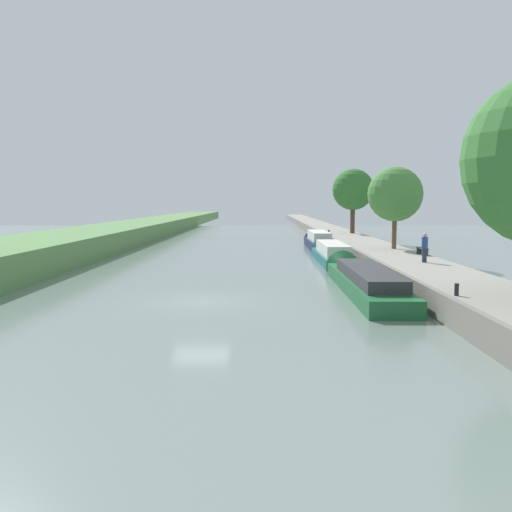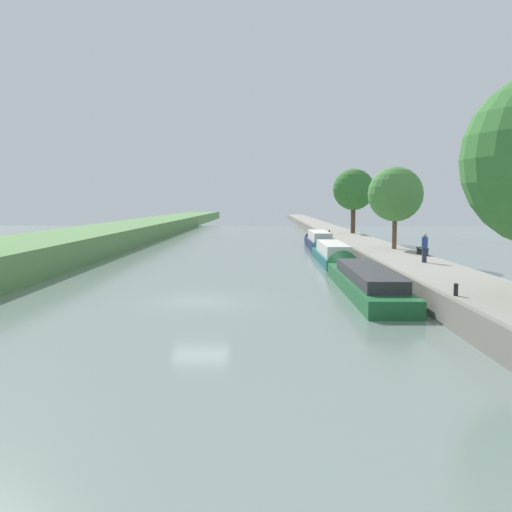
{
  "view_description": "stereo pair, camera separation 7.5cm",
  "coord_description": "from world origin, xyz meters",
  "px_view_note": "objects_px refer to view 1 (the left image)",
  "views": [
    {
      "loc": [
        2.76,
        -24.42,
        4.4
      ],
      "look_at": [
        2.34,
        10.66,
        1.0
      ],
      "focal_mm": 38.9,
      "sensor_mm": 36.0,
      "label": 1
    },
    {
      "loc": [
        2.83,
        -24.42,
        4.4
      ],
      "look_at": [
        2.34,
        10.66,
        1.0
      ],
      "focal_mm": 38.9,
      "sensor_mm": 36.0,
      "label": 2
    }
  ],
  "objects_px": {
    "narrowboat_green": "(362,279)",
    "narrowboat_teal": "(330,253)",
    "person_walking": "(425,247)",
    "park_bench": "(422,249)",
    "narrowboat_navy": "(318,241)",
    "mooring_bollard_near": "(457,290)",
    "mooring_bollard_far": "(329,232)"
  },
  "relations": [
    {
      "from": "person_walking",
      "to": "narrowboat_navy",
      "type": "bearing_deg",
      "value": 99.65
    },
    {
      "from": "narrowboat_teal",
      "to": "narrowboat_navy",
      "type": "bearing_deg",
      "value": 88.84
    },
    {
      "from": "narrowboat_green",
      "to": "park_bench",
      "type": "distance_m",
      "value": 9.58
    },
    {
      "from": "person_walking",
      "to": "park_bench",
      "type": "relative_size",
      "value": 1.11
    },
    {
      "from": "narrowboat_teal",
      "to": "narrowboat_navy",
      "type": "height_order",
      "value": "narrowboat_navy"
    },
    {
      "from": "narrowboat_teal",
      "to": "park_bench",
      "type": "distance_m",
      "value": 7.83
    },
    {
      "from": "narrowboat_navy",
      "to": "park_bench",
      "type": "relative_size",
      "value": 7.79
    },
    {
      "from": "park_bench",
      "to": "mooring_bollard_near",
      "type": "bearing_deg",
      "value": -101.71
    },
    {
      "from": "person_walking",
      "to": "mooring_bollard_near",
      "type": "relative_size",
      "value": 3.69
    },
    {
      "from": "mooring_bollard_near",
      "to": "park_bench",
      "type": "relative_size",
      "value": 0.3
    },
    {
      "from": "narrowboat_navy",
      "to": "mooring_bollard_near",
      "type": "bearing_deg",
      "value": -87.08
    },
    {
      "from": "park_bench",
      "to": "narrowboat_navy",
      "type": "bearing_deg",
      "value": 105.64
    },
    {
      "from": "narrowboat_teal",
      "to": "narrowboat_green",
      "type": "bearing_deg",
      "value": -90.25
    },
    {
      "from": "narrowboat_teal",
      "to": "person_walking",
      "type": "height_order",
      "value": "person_walking"
    },
    {
      "from": "mooring_bollard_near",
      "to": "park_bench",
      "type": "distance_m",
      "value": 16.13
    },
    {
      "from": "narrowboat_navy",
      "to": "mooring_bollard_far",
      "type": "xyz_separation_m",
      "value": [
        1.71,
        5.44,
        0.57
      ]
    },
    {
      "from": "mooring_bollard_near",
      "to": "mooring_bollard_far",
      "type": "height_order",
      "value": "same"
    },
    {
      "from": "narrowboat_teal",
      "to": "person_walking",
      "type": "bearing_deg",
      "value": -68.59
    },
    {
      "from": "narrowboat_navy",
      "to": "mooring_bollard_near",
      "type": "height_order",
      "value": "narrowboat_navy"
    },
    {
      "from": "narrowboat_teal",
      "to": "mooring_bollard_near",
      "type": "height_order",
      "value": "mooring_bollard_near"
    },
    {
      "from": "narrowboat_teal",
      "to": "mooring_bollard_far",
      "type": "height_order",
      "value": "mooring_bollard_far"
    },
    {
      "from": "narrowboat_green",
      "to": "mooring_bollard_far",
      "type": "xyz_separation_m",
      "value": [
        2.02,
        31.21,
        0.71
      ]
    },
    {
      "from": "park_bench",
      "to": "person_walking",
      "type": "bearing_deg",
      "value": -104.6
    },
    {
      "from": "narrowboat_green",
      "to": "park_bench",
      "type": "relative_size",
      "value": 9.6
    },
    {
      "from": "narrowboat_green",
      "to": "mooring_bollard_far",
      "type": "relative_size",
      "value": 31.99
    },
    {
      "from": "narrowboat_navy",
      "to": "mooring_bollard_near",
      "type": "xyz_separation_m",
      "value": [
        1.71,
        -33.62,
        0.57
      ]
    },
    {
      "from": "narrowboat_teal",
      "to": "person_walking",
      "type": "xyz_separation_m",
      "value": [
        4.05,
        -10.32,
        1.31
      ]
    },
    {
      "from": "narrowboat_green",
      "to": "narrowboat_teal",
      "type": "bearing_deg",
      "value": 89.75
    },
    {
      "from": "narrowboat_teal",
      "to": "narrowboat_navy",
      "type": "distance_m",
      "value": 12.05
    },
    {
      "from": "narrowboat_green",
      "to": "mooring_bollard_near",
      "type": "distance_m",
      "value": 8.14
    },
    {
      "from": "narrowboat_green",
      "to": "narrowboat_teal",
      "type": "distance_m",
      "value": 13.72
    },
    {
      "from": "mooring_bollard_near",
      "to": "mooring_bollard_far",
      "type": "distance_m",
      "value": 39.06
    }
  ]
}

